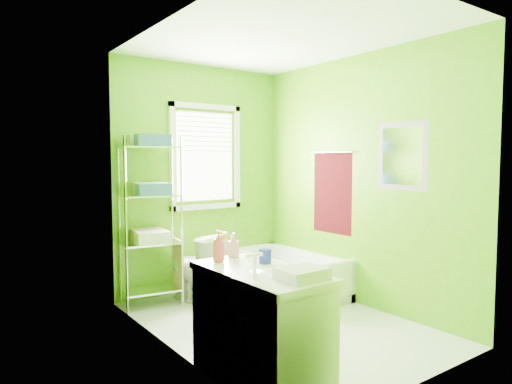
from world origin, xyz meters
TOP-DOWN VIEW (x-y plane):
  - ground at (0.00, 0.00)m, footprint 2.90×2.90m
  - room_envelope at (0.00, 0.00)m, footprint 2.14×2.94m
  - window at (0.05, 1.42)m, footprint 0.92×0.05m
  - door at (-1.04, -1.00)m, footprint 0.09×0.80m
  - right_wall_decor at (1.04, -0.02)m, footprint 0.04×1.48m
  - bathtub at (0.71, 0.71)m, footprint 0.68×1.45m
  - toilet at (-0.29, 1.03)m, footprint 0.54×0.79m
  - vanity at (-0.80, -0.80)m, footprint 0.53×1.03m
  - wire_shelf_unit at (-0.72, 1.21)m, footprint 0.64×0.52m

SIDE VIEW (x-z plane):
  - ground at x=0.00m, z-range 0.00..0.00m
  - bathtub at x=0.71m, z-range -0.09..0.38m
  - toilet at x=-0.29m, z-range 0.00..0.74m
  - vanity at x=-0.80m, z-range -0.09..0.92m
  - door at x=-1.04m, z-range 0.00..2.00m
  - wire_shelf_unit at x=-0.72m, z-range 0.20..1.97m
  - right_wall_decor at x=1.04m, z-range 0.74..1.91m
  - room_envelope at x=0.00m, z-range 0.24..2.86m
  - window at x=0.05m, z-range 1.00..2.22m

